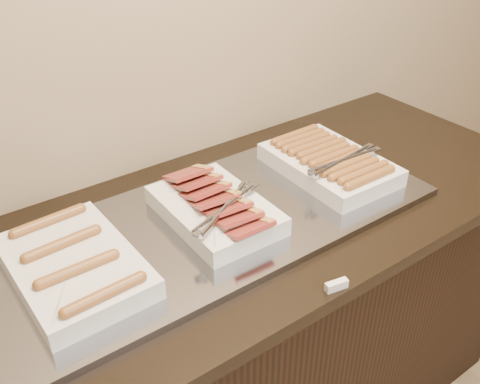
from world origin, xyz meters
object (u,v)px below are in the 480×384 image
Objects in this scene: counter at (220,342)px; dish_center at (216,208)px; dish_left at (74,265)px; warming_tray at (211,223)px; dish_right at (330,162)px.

dish_center reaches higher than counter.
dish_left is 0.37m from dish_center.
dish_right reaches higher than warming_tray.
dish_left is at bearing -180.00° from warming_tray.
dish_left reaches higher than counter.
dish_right reaches higher than dish_left.
counter is at bearing 0.00° from warming_tray.
dish_right is at bearing -0.50° from counter.
counter is 0.64m from dish_right.
warming_tray is at bearing -179.22° from dish_right.
dish_right is (0.78, -0.00, 0.01)m from dish_left.
counter is 1.72× the size of warming_tray.
dish_center reaches higher than dish_left.
dish_center is (0.37, -0.00, 0.01)m from dish_left.
dish_left is at bearing -179.00° from dish_right.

